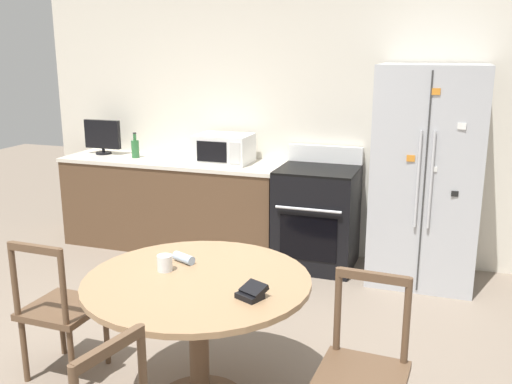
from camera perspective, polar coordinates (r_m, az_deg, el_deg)
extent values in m
cube|color=silver|center=(5.55, 3.33, 7.27)|extent=(5.20, 0.10, 2.60)
cube|color=brown|center=(5.79, -8.26, -1.33)|extent=(2.21, 0.62, 0.86)
cube|color=beige|center=(5.68, -8.42, 3.05)|extent=(2.24, 0.64, 0.03)
cube|color=#B2B5BA|center=(5.00, 16.68, 1.53)|extent=(0.87, 0.69, 1.84)
cube|color=#333333|center=(4.66, 16.47, 0.63)|extent=(0.01, 0.01, 1.77)
cylinder|color=silver|center=(4.64, 15.89, 1.20)|extent=(0.02, 0.02, 0.77)
cylinder|color=silver|center=(4.63, 17.12, 1.10)|extent=(0.02, 0.02, 0.77)
cube|color=orange|center=(4.62, 15.21, 3.27)|extent=(0.06, 0.01, 0.05)
cube|color=black|center=(4.67, 19.26, -0.17)|extent=(0.05, 0.01, 0.04)
cube|color=orange|center=(4.55, 17.57, 9.56)|extent=(0.06, 0.01, 0.05)
cube|color=white|center=(4.57, 19.90, 6.21)|extent=(0.06, 0.01, 0.05)
cube|color=white|center=(4.63, 17.38, 2.19)|extent=(0.05, 0.01, 0.04)
cube|color=black|center=(5.26, 6.10, -2.65)|extent=(0.71, 0.64, 0.90)
cube|color=black|center=(4.99, 5.23, -4.66)|extent=(0.51, 0.01, 0.40)
cylinder|color=silver|center=(4.88, 5.22, -1.76)|extent=(0.58, 0.02, 0.02)
cube|color=black|center=(5.15, 6.23, 2.26)|extent=(0.71, 0.64, 0.02)
cube|color=white|center=(5.41, 6.95, 3.79)|extent=(0.71, 0.06, 0.16)
cube|color=white|center=(5.46, -3.19, 4.36)|extent=(0.51, 0.39, 0.27)
cube|color=black|center=(5.30, -4.46, 4.03)|extent=(0.30, 0.01, 0.19)
cube|color=silver|center=(5.21, -2.13, 3.90)|extent=(0.10, 0.01, 0.20)
cylinder|color=black|center=(6.13, -14.99, 3.80)|extent=(0.16, 0.16, 0.02)
cylinder|color=black|center=(6.13, -15.00, 4.07)|extent=(0.03, 0.03, 0.04)
cube|color=black|center=(6.10, -15.10, 5.61)|extent=(0.40, 0.05, 0.29)
cylinder|color=#2D6B38|center=(5.84, -11.98, 4.22)|extent=(0.08, 0.08, 0.17)
cylinder|color=#2D6B38|center=(5.82, -12.04, 5.39)|extent=(0.03, 0.03, 0.07)
cylinder|color=#262626|center=(5.82, -12.06, 5.77)|extent=(0.03, 0.03, 0.01)
cylinder|color=#997551|center=(3.12, -5.89, -8.86)|extent=(1.23, 1.23, 0.03)
cylinder|color=brown|center=(3.28, -5.72, -14.85)|extent=(0.11, 0.11, 0.71)
cube|color=brown|center=(2.93, 10.49, -17.82)|extent=(0.44, 0.44, 0.04)
cylinder|color=brown|center=(2.95, 14.83, -12.34)|extent=(0.04, 0.04, 0.45)
cylinder|color=brown|center=(3.00, 8.17, -11.51)|extent=(0.04, 0.04, 0.45)
cube|color=brown|center=(2.89, 11.67, -8.29)|extent=(0.35, 0.05, 0.04)
cylinder|color=brown|center=(2.48, -11.24, -17.55)|extent=(0.04, 0.04, 0.45)
cube|color=brown|center=(2.28, -14.51, -14.92)|extent=(0.11, 0.34, 0.04)
cube|color=brown|center=(3.73, -18.70, -10.97)|extent=(0.43, 0.43, 0.04)
cylinder|color=brown|center=(4.05, -18.84, -12.47)|extent=(0.04, 0.04, 0.41)
cylinder|color=brown|center=(3.85, -14.73, -13.55)|extent=(0.04, 0.04, 0.41)
cylinder|color=brown|center=(3.82, -22.16, -14.45)|extent=(0.04, 0.04, 0.41)
cylinder|color=brown|center=(3.62, -17.95, -15.77)|extent=(0.04, 0.04, 0.41)
cylinder|color=brown|center=(3.62, -23.04, -7.97)|extent=(0.04, 0.04, 0.45)
cylinder|color=brown|center=(3.40, -18.73, -8.99)|extent=(0.04, 0.04, 0.45)
cube|color=brown|center=(3.43, -21.26, -5.30)|extent=(0.35, 0.04, 0.04)
cylinder|color=silver|center=(3.22, -9.11, -7.03)|extent=(0.08, 0.08, 0.09)
cylinder|color=beige|center=(3.23, -9.10, -7.36)|extent=(0.07, 0.07, 0.05)
cylinder|color=#A3BCDB|center=(3.33, -7.24, -6.57)|extent=(0.15, 0.11, 0.05)
cube|color=black|center=(2.86, -0.63, -10.35)|extent=(0.15, 0.14, 0.03)
cube|color=black|center=(2.86, -0.22, -9.69)|extent=(0.15, 0.14, 0.06)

